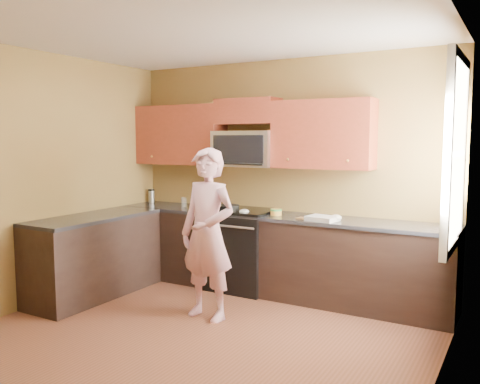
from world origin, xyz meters
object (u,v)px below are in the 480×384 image
Objects in this scene: butter_tub at (276,215)px; travel_mug at (152,202)px; woman at (208,234)px; frying_pan at (227,210)px; microwave at (246,166)px; stove at (241,249)px.

butter_tub is 0.72× the size of travel_mug.
woman is 0.96m from frying_pan.
frying_pan is at bearing -12.51° from travel_mug.
stove is at bearing -90.00° from microwave.
woman is 13.20× the size of butter_tub.
travel_mug is (-1.98, 0.21, -0.00)m from butter_tub.
travel_mug reaches higher than frying_pan.
travel_mug is at bearing 173.85° from butter_tub.
woman is 2.09m from travel_mug.
woman reaches higher than butter_tub.
frying_pan is (-0.11, -0.13, 0.47)m from stove.
woman is (0.21, -1.15, -0.60)m from microwave.
travel_mug is at bearing -174.20° from frying_pan.
woman is (0.21, -1.03, 0.37)m from stove.
stove is at bearing 106.71° from woman.
travel_mug reaches higher than butter_tub.
frying_pan is 1.42m from travel_mug.
microwave is 1.59m from travel_mug.
microwave reaches higher than travel_mug.
woman is 9.45× the size of travel_mug.
stove is 1.11m from woman.
stove is 0.51m from frying_pan.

